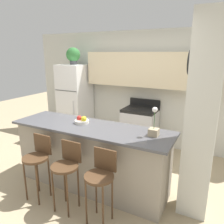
{
  "coord_description": "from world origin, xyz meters",
  "views": [
    {
      "loc": [
        1.72,
        -2.6,
        2.06
      ],
      "look_at": [
        0.0,
        0.72,
        1.06
      ],
      "focal_mm": 35.0,
      "sensor_mm": 36.0,
      "label": 1
    }
  ],
  "objects_px": {
    "refrigerator": "(75,102)",
    "fruit_bowl": "(82,121)",
    "bar_stool_left": "(38,158)",
    "stove_range": "(140,128)",
    "potted_plant_on_fridge": "(73,55)",
    "orchid_vase": "(154,128)",
    "bar_stool_right": "(101,177)",
    "bar_stool_mid": "(67,167)"
  },
  "relations": [
    {
      "from": "refrigerator",
      "to": "stove_range",
      "type": "xyz_separation_m",
      "value": [
        1.69,
        0.06,
        -0.44
      ]
    },
    {
      "from": "stove_range",
      "to": "bar_stool_right",
      "type": "height_order",
      "value": "stove_range"
    },
    {
      "from": "bar_stool_left",
      "to": "orchid_vase",
      "type": "distance_m",
      "value": 1.69
    },
    {
      "from": "bar_stool_left",
      "to": "bar_stool_mid",
      "type": "relative_size",
      "value": 1.0
    },
    {
      "from": "bar_stool_right",
      "to": "fruit_bowl",
      "type": "distance_m",
      "value": 1.05
    },
    {
      "from": "bar_stool_left",
      "to": "potted_plant_on_fridge",
      "type": "relative_size",
      "value": 2.39
    },
    {
      "from": "bar_stool_left",
      "to": "refrigerator",
      "type": "bearing_deg",
      "value": 114.0
    },
    {
      "from": "potted_plant_on_fridge",
      "to": "orchid_vase",
      "type": "xyz_separation_m",
      "value": [
        2.48,
        -1.61,
        -0.91
      ]
    },
    {
      "from": "bar_stool_left",
      "to": "potted_plant_on_fridge",
      "type": "height_order",
      "value": "potted_plant_on_fridge"
    },
    {
      "from": "stove_range",
      "to": "bar_stool_left",
      "type": "relative_size",
      "value": 1.14
    },
    {
      "from": "refrigerator",
      "to": "fruit_bowl",
      "type": "relative_size",
      "value": 8.12
    },
    {
      "from": "refrigerator",
      "to": "potted_plant_on_fridge",
      "type": "bearing_deg",
      "value": 115.8
    },
    {
      "from": "refrigerator",
      "to": "stove_range",
      "type": "height_order",
      "value": "refrigerator"
    },
    {
      "from": "refrigerator",
      "to": "bar_stool_left",
      "type": "distance_m",
      "value": 2.48
    },
    {
      "from": "bar_stool_left",
      "to": "fruit_bowl",
      "type": "height_order",
      "value": "fruit_bowl"
    },
    {
      "from": "bar_stool_right",
      "to": "orchid_vase",
      "type": "xyz_separation_m",
      "value": [
        0.44,
        0.65,
        0.49
      ]
    },
    {
      "from": "bar_stool_right",
      "to": "potted_plant_on_fridge",
      "type": "height_order",
      "value": "potted_plant_on_fridge"
    },
    {
      "from": "fruit_bowl",
      "to": "bar_stool_left",
      "type": "bearing_deg",
      "value": -116.68
    },
    {
      "from": "orchid_vase",
      "to": "fruit_bowl",
      "type": "relative_size",
      "value": 1.77
    },
    {
      "from": "orchid_vase",
      "to": "fruit_bowl",
      "type": "bearing_deg",
      "value": 179.9
    },
    {
      "from": "refrigerator",
      "to": "bar_stool_left",
      "type": "xyz_separation_m",
      "value": [
        1.0,
        -2.26,
        -0.28
      ]
    },
    {
      "from": "bar_stool_right",
      "to": "potted_plant_on_fridge",
      "type": "bearing_deg",
      "value": 132.14
    },
    {
      "from": "bar_stool_right",
      "to": "potted_plant_on_fridge",
      "type": "distance_m",
      "value": 3.35
    },
    {
      "from": "fruit_bowl",
      "to": "bar_stool_right",
      "type": "bearing_deg",
      "value": -42.36
    },
    {
      "from": "bar_stool_mid",
      "to": "fruit_bowl",
      "type": "xyz_separation_m",
      "value": [
        -0.19,
        0.65,
        0.43
      ]
    },
    {
      "from": "bar_stool_right",
      "to": "fruit_bowl",
      "type": "height_order",
      "value": "fruit_bowl"
    },
    {
      "from": "bar_stool_mid",
      "to": "potted_plant_on_fridge",
      "type": "bearing_deg",
      "value": 124.02
    },
    {
      "from": "orchid_vase",
      "to": "bar_stool_right",
      "type": "bearing_deg",
      "value": -124.3
    },
    {
      "from": "bar_stool_mid",
      "to": "orchid_vase",
      "type": "relative_size",
      "value": 2.39
    },
    {
      "from": "bar_stool_left",
      "to": "orchid_vase",
      "type": "bearing_deg",
      "value": 23.62
    },
    {
      "from": "stove_range",
      "to": "bar_stool_right",
      "type": "bearing_deg",
      "value": -81.31
    },
    {
      "from": "bar_stool_left",
      "to": "stove_range",
      "type": "bearing_deg",
      "value": 73.54
    },
    {
      "from": "potted_plant_on_fridge",
      "to": "bar_stool_mid",
      "type": "bearing_deg",
      "value": -55.98
    },
    {
      "from": "bar_stool_right",
      "to": "orchid_vase",
      "type": "distance_m",
      "value": 0.92
    },
    {
      "from": "bar_stool_right",
      "to": "orchid_vase",
      "type": "height_order",
      "value": "orchid_vase"
    },
    {
      "from": "potted_plant_on_fridge",
      "to": "orchid_vase",
      "type": "height_order",
      "value": "potted_plant_on_fridge"
    },
    {
      "from": "bar_stool_left",
      "to": "potted_plant_on_fridge",
      "type": "bearing_deg",
      "value": 114.0
    },
    {
      "from": "stove_range",
      "to": "potted_plant_on_fridge",
      "type": "bearing_deg",
      "value": -178.03
    },
    {
      "from": "bar_stool_left",
      "to": "bar_stool_right",
      "type": "bearing_deg",
      "value": 0.0
    },
    {
      "from": "bar_stool_right",
      "to": "fruit_bowl",
      "type": "relative_size",
      "value": 4.22
    },
    {
      "from": "refrigerator",
      "to": "bar_stool_right",
      "type": "xyz_separation_m",
      "value": [
        2.04,
        -2.26,
        -0.28
      ]
    },
    {
      "from": "orchid_vase",
      "to": "bar_stool_left",
      "type": "bearing_deg",
      "value": -156.38
    }
  ]
}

